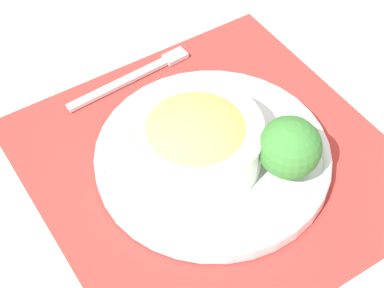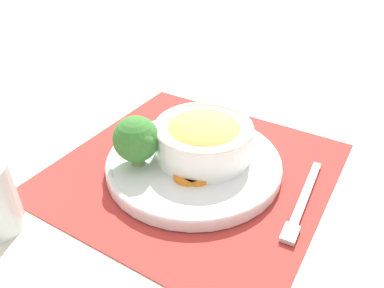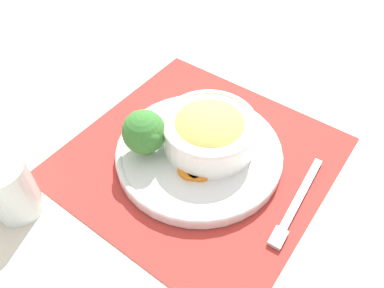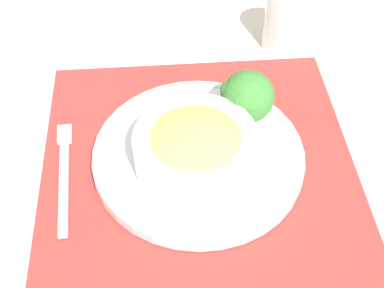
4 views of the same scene
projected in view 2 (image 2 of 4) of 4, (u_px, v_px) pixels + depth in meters
The scene contains 8 objects.
ground_plane at pixel (194, 170), 0.61m from camera, with size 4.00×4.00×0.00m, color beige.
placemat at pixel (194, 169), 0.61m from camera, with size 0.46×0.46×0.00m.
plate at pixel (194, 162), 0.61m from camera, with size 0.28×0.28×0.02m.
bowl at pixel (204, 137), 0.60m from camera, with size 0.16×0.16×0.07m.
broccoli_floret at pixel (136, 139), 0.57m from camera, with size 0.07×0.07×0.08m.
carrot_slice_near at pixel (188, 175), 0.56m from camera, with size 0.05×0.05×0.01m.
carrot_slice_middle at pixel (197, 175), 0.56m from camera, with size 0.05×0.05×0.01m.
fork at pixel (300, 207), 0.53m from camera, with size 0.02×0.18×0.01m.
Camera 2 is at (-0.20, 0.44, 0.38)m, focal length 35.00 mm.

